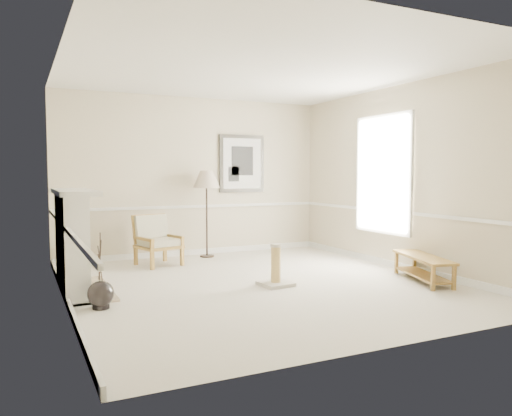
{
  "coord_description": "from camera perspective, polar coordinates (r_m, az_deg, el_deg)",
  "views": [
    {
      "loc": [
        -2.96,
        -6.07,
        1.52
      ],
      "look_at": [
        0.29,
        0.7,
        0.99
      ],
      "focal_mm": 35.0,
      "sensor_mm": 36.0,
      "label": 1
    }
  ],
  "objects": [
    {
      "name": "fireplace",
      "position": [
        6.75,
        -20.21,
        -3.69
      ],
      "size": [
        0.64,
        1.64,
        1.31
      ],
      "color": "white",
      "rests_on": "ground"
    },
    {
      "name": "room",
      "position": [
        6.89,
        1.13,
        6.91
      ],
      "size": [
        5.04,
        5.54,
        2.92
      ],
      "color": "beige",
      "rests_on": "ground"
    },
    {
      "name": "ground",
      "position": [
        6.92,
        0.37,
        -8.66
      ],
      "size": [
        5.5,
        5.5,
        0.0
      ],
      "primitive_type": "plane",
      "color": "silver",
      "rests_on": "ground"
    },
    {
      "name": "scratching_post",
      "position": [
        6.77,
        2.27,
        -7.39
      ],
      "size": [
        0.44,
        0.44,
        0.57
      ],
      "rotation": [
        0.0,
        0.0,
        0.1
      ],
      "color": "beige",
      "rests_on": "ground"
    },
    {
      "name": "floor_lamp",
      "position": [
        9.01,
        -5.68,
        3.01
      ],
      "size": [
        0.64,
        0.64,
        1.56
      ],
      "rotation": [
        0.0,
        0.0,
        -0.38
      ],
      "color": "black",
      "rests_on": "ground"
    },
    {
      "name": "bench",
      "position": [
        7.42,
        18.56,
        -6.12
      ],
      "size": [
        0.75,
        1.31,
        0.36
      ],
      "rotation": [
        0.0,
        0.0,
        -0.31
      ],
      "color": "olive",
      "rests_on": "ground"
    },
    {
      "name": "floor_vase",
      "position": [
        5.92,
        -17.32,
        -9.44
      ],
      "size": [
        0.29,
        0.29,
        0.86
      ],
      "rotation": [
        0.0,
        0.0,
        -0.4
      ],
      "color": "black",
      "rests_on": "ground"
    },
    {
      "name": "armchair",
      "position": [
        8.44,
        -11.39,
        -3.37
      ],
      "size": [
        0.77,
        0.81,
        0.83
      ],
      "rotation": [
        0.0,
        0.0,
        0.27
      ],
      "color": "olive",
      "rests_on": "ground"
    }
  ]
}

